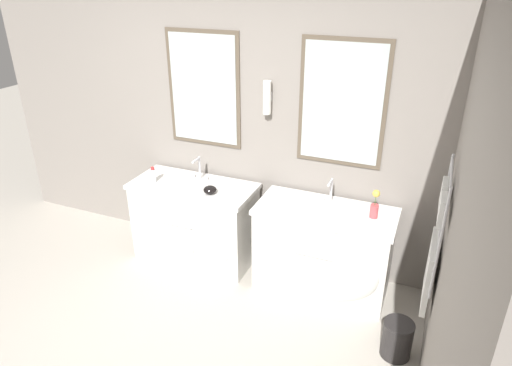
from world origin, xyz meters
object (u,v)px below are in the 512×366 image
(toiletry_bottle, at_px, (153,175))
(flower_vase, at_px, (375,206))
(vanity_right, at_px, (322,251))
(amenity_bowl, at_px, (210,190))
(waste_bin, at_px, (397,338))
(vanity_left, at_px, (193,222))

(toiletry_bottle, bearing_deg, flower_vase, 3.10)
(vanity_right, xyz_separation_m, amenity_bowl, (-1.02, -0.07, 0.42))
(toiletry_bottle, relative_size, waste_bin, 0.51)
(waste_bin, bearing_deg, vanity_left, 164.98)
(vanity_left, relative_size, toiletry_bottle, 7.80)
(toiletry_bottle, bearing_deg, amenity_bowl, -1.26)
(vanity_left, height_order, toiletry_bottle, toiletry_bottle)
(vanity_left, bearing_deg, amenity_bowl, -16.14)
(amenity_bowl, height_order, waste_bin, amenity_bowl)
(vanity_left, height_order, waste_bin, vanity_left)
(vanity_right, bearing_deg, flower_vase, 8.09)
(vanity_left, height_order, amenity_bowl, amenity_bowl)
(vanity_right, height_order, amenity_bowl, amenity_bowl)
(vanity_right, distance_m, flower_vase, 0.62)
(toiletry_bottle, height_order, waste_bin, toiletry_bottle)
(vanity_left, distance_m, waste_bin, 2.06)
(waste_bin, bearing_deg, flower_vase, 119.94)
(flower_vase, bearing_deg, vanity_right, -171.91)
(flower_vase, bearing_deg, waste_bin, -60.06)
(amenity_bowl, bearing_deg, flower_vase, 4.95)
(vanity_left, distance_m, amenity_bowl, 0.48)
(amenity_bowl, bearing_deg, vanity_right, 3.76)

